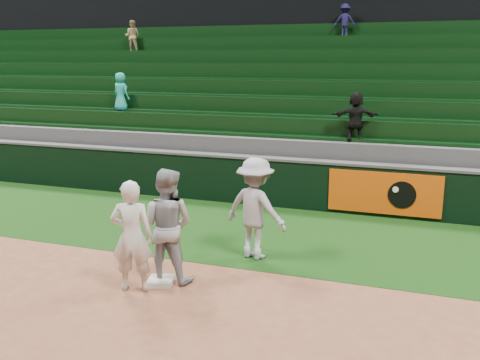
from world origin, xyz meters
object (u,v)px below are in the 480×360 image
first_base (161,281)px  base_coach (255,208)px  baserunner (167,225)px  first_baseman (132,236)px

first_base → base_coach: bearing=56.3°
first_base → baserunner: 0.94m
first_base → baserunner: baserunner is taller
first_baseman → base_coach: size_ratio=0.96×
baserunner → base_coach: bearing=-128.1°
baserunner → base_coach: baserunner is taller
first_base → first_baseman: first_baseman is taller
first_baseman → baserunner: 0.65m
first_baseman → baserunner: size_ratio=0.95×
first_base → baserunner: bearing=79.1°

